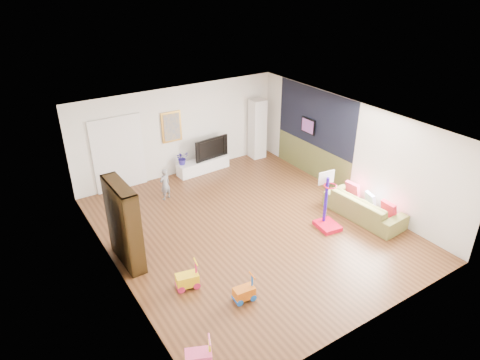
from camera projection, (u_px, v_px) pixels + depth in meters
floor at (249, 228)px, 10.56m from camera, size 6.50×7.50×0.00m
ceiling at (250, 124)px, 9.34m from camera, size 6.50×7.50×0.00m
wall_back at (179, 131)px, 12.75m from camera, size 6.50×0.00×2.70m
wall_front at (375, 264)px, 7.15m from camera, size 6.50×0.00×2.70m
wall_left at (112, 220)px, 8.38m from camera, size 0.00×7.50×2.70m
wall_right at (349, 149)px, 11.52m from camera, size 0.00×7.50×2.70m
navy_accent at (315, 118)px, 12.33m from camera, size 0.01×3.20×1.70m
olive_wainscot at (312, 160)px, 12.95m from camera, size 0.01×3.20×1.00m
doorway at (119, 155)px, 11.94m from camera, size 1.45×0.06×2.10m
painting_back at (171, 127)px, 12.51m from camera, size 0.62×0.06×0.92m
artwork_right at (308, 126)px, 12.59m from camera, size 0.04×0.56×0.46m
media_console at (203, 165)px, 13.33m from camera, size 1.72×0.53×0.40m
tall_cabinet at (257, 129)px, 13.98m from camera, size 0.48×0.48×1.97m
bookshelf at (124, 224)px, 8.99m from camera, size 0.37×1.29×1.88m
sofa at (364, 207)px, 10.85m from camera, size 0.95×2.13×0.61m
basketball_hoop at (330, 202)px, 10.23m from camera, size 0.57×0.67×1.46m
ride_on_yellow at (187, 275)px, 8.49m from camera, size 0.49×0.36×0.60m
ride_on_orange at (244, 289)px, 8.18m from camera, size 0.43×0.29×0.54m
ride_on_pink at (198, 353)px, 6.82m from camera, size 0.50×0.42×0.57m
child at (165, 184)px, 11.65m from camera, size 0.38×0.31×0.90m
tv at (210, 147)px, 13.24m from camera, size 1.18×0.28×0.68m
vase_plant at (182, 158)px, 12.84m from camera, size 0.40×0.36×0.41m
pillow_left at (389, 209)px, 10.40m from camera, size 0.13×0.41×0.41m
pillow_center at (371, 199)px, 10.85m from camera, size 0.18×0.36×0.35m
pillow_right at (353, 189)px, 11.33m from camera, size 0.14×0.41×0.40m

